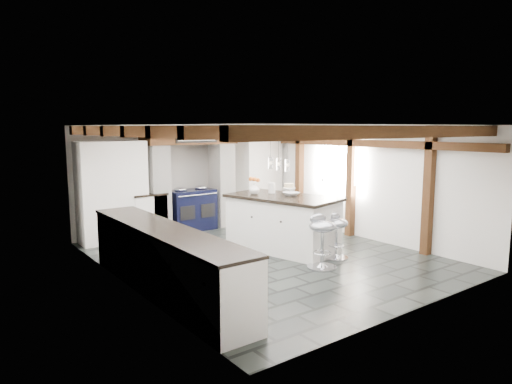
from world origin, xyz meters
TOP-DOWN VIEW (x-y plane):
  - ground at (0.00, 0.00)m, footprint 6.00×6.00m
  - room_shell at (-0.61, 1.42)m, footprint 6.00×6.03m
  - range_cooker at (0.00, 2.68)m, footprint 1.00×0.63m
  - kitchen_island at (0.54, 0.18)m, footprint 1.53×2.25m
  - bar_stool_near at (0.92, -0.82)m, footprint 0.52×0.52m
  - bar_stool_far at (0.33, -1.07)m, footprint 0.52×0.52m

SIDE VIEW (x-z plane):
  - ground at x=0.00m, z-range 0.00..0.00m
  - range_cooker at x=0.00m, z-range -0.03..0.96m
  - bar_stool_near at x=0.92m, z-range 0.10..0.90m
  - kitchen_island at x=0.54m, z-range -0.16..1.20m
  - bar_stool_far at x=0.33m, z-range 0.11..1.00m
  - room_shell at x=-0.61m, z-range -1.93..4.07m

